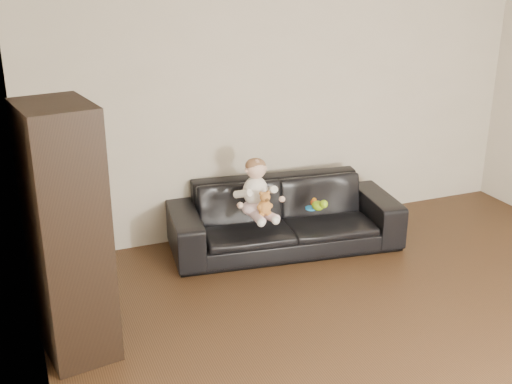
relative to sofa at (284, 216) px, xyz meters
name	(u,v)px	position (x,y,z in m)	size (l,w,h in m)	color
floor	(458,377)	(0.24, -2.25, -0.31)	(5.50, 5.50, 0.00)	#3F2816
wall_back	(288,98)	(0.24, 0.50, 0.99)	(5.00, 5.00, 0.00)	beige
wall_left	(36,264)	(-2.26, -2.25, 0.99)	(5.50, 5.50, 0.00)	beige
sofa	(284,216)	(0.00, 0.00, 0.00)	(2.11, 0.83, 0.62)	black
cabinet	(67,234)	(-2.02, -0.98, 0.57)	(0.44, 0.60, 1.75)	black
shelf_item	(64,177)	(-2.00, -0.98, 0.96)	(0.18, 0.25, 0.28)	silver
baby	(257,191)	(-0.32, -0.12, 0.33)	(0.37, 0.45, 0.53)	white
teddy_bear	(265,204)	(-0.31, -0.28, 0.27)	(0.14, 0.14, 0.22)	#C07A36
toy_green	(318,206)	(0.24, -0.21, 0.14)	(0.11, 0.13, 0.09)	#8BC417
toy_rattle	(314,203)	(0.25, -0.10, 0.13)	(0.07, 0.07, 0.07)	#C74E17
toy_blue_disc	(311,208)	(0.20, -0.16, 0.10)	(0.11, 0.11, 0.01)	#1C88E0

